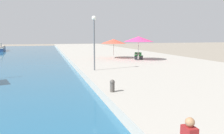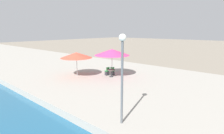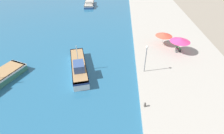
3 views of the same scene
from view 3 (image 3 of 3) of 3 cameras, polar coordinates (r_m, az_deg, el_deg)
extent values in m
cube|color=#235B7F|center=(51.59, -27.06, 11.96)|extent=(56.00, 90.00, 0.04)
cube|color=#A39E93|center=(46.19, 16.73, 12.25)|extent=(16.00, 90.00, 0.55)
cube|color=silver|center=(29.01, -10.77, -0.01)|extent=(5.01, 10.44, 1.31)
cube|color=navy|center=(28.71, -10.88, 0.86)|extent=(5.08, 10.55, 0.25)
cube|color=#99754C|center=(28.62, -10.92, 1.15)|extent=(4.61, 9.60, 0.10)
cube|color=#334C7F|center=(26.77, -10.79, 0.22)|extent=(2.14, 2.60, 1.18)
cylinder|color=#B7B2A8|center=(27.76, -11.28, 3.94)|extent=(0.12, 0.12, 3.15)
cube|color=navy|center=(63.52, -7.43, 19.65)|extent=(3.82, 8.88, 0.95)
cube|color=silver|center=(63.43, -7.45, 19.95)|extent=(3.89, 8.98, 0.25)
cube|color=#ADA89E|center=(63.39, -7.46, 20.10)|extent=(3.52, 8.17, 0.10)
cube|color=#B7B2A8|center=(61.81, -7.58, 20.17)|extent=(2.25, 2.10, 0.86)
cylinder|color=#B7B7B7|center=(34.54, 20.92, 6.27)|extent=(0.06, 0.06, 2.38)
cone|color=#E5387A|center=(33.96, 21.40, 8.27)|extent=(3.59, 3.59, 0.63)
cylinder|color=#B7B7B7|center=(36.43, 16.32, 8.45)|extent=(0.06, 0.06, 2.10)
cone|color=#E04C38|center=(35.94, 16.63, 10.13)|extent=(3.23, 3.23, 0.57)
cylinder|color=#333338|center=(35.01, 20.30, 4.60)|extent=(0.44, 0.44, 0.04)
cylinder|color=#333338|center=(34.86, 20.41, 5.06)|extent=(0.08, 0.08, 0.70)
cylinder|color=#4C4742|center=(34.69, 20.53, 5.59)|extent=(0.80, 0.80, 0.04)
cube|color=#2D2D33|center=(35.57, 20.31, 5.47)|extent=(0.40, 0.40, 0.45)
cube|color=#2D8E42|center=(35.46, 20.39, 5.83)|extent=(0.47, 0.47, 0.06)
cube|color=#2D8E42|center=(35.18, 20.48, 6.00)|extent=(0.40, 0.13, 0.40)
cube|color=#2D2D33|center=(35.41, 21.26, 5.11)|extent=(0.46, 0.46, 0.45)
cube|color=#2D8E42|center=(35.29, 21.35, 5.47)|extent=(0.54, 0.54, 0.06)
cube|color=#2D8E42|center=(35.06, 21.19, 5.73)|extent=(0.24, 0.38, 0.40)
cylinder|color=#4C4742|center=(22.49, 10.67, -12.15)|extent=(0.24, 0.24, 0.45)
sphere|color=#4C4742|center=(22.28, 10.76, -11.62)|extent=(0.26, 0.26, 0.26)
cylinder|color=#565B60|center=(27.09, 10.86, 2.21)|extent=(0.12, 0.12, 4.20)
sphere|color=white|center=(25.96, 11.41, 6.45)|extent=(0.36, 0.36, 0.36)
camera|label=1|loc=(14.33, 1.60, -36.62)|focal=35.00mm
camera|label=2|loc=(21.40, -4.80, 1.46)|focal=28.00mm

